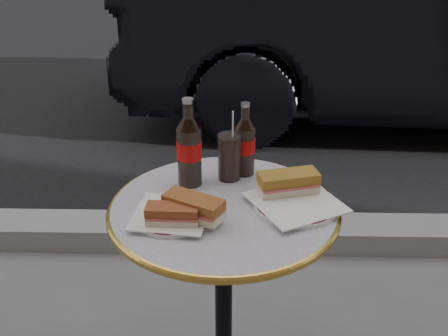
{
  "coord_description": "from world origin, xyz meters",
  "views": [
    {
      "loc": [
        0.03,
        -1.29,
        1.5
      ],
      "look_at": [
        0.0,
        0.05,
        0.82
      ],
      "focal_mm": 45.0,
      "sensor_mm": 36.0,
      "label": 1
    }
  ],
  "objects_px": {
    "plate_right": "(296,205)",
    "cola_bottle_right": "(245,139)",
    "plate_left": "(172,216)",
    "bistro_table": "(224,312)",
    "cola_bottle_left": "(189,142)",
    "cola_glass": "(229,157)",
    "parked_car": "(438,20)"
  },
  "relations": [
    {
      "from": "plate_right",
      "to": "cola_glass",
      "type": "relative_size",
      "value": 1.63
    },
    {
      "from": "cola_bottle_left",
      "to": "cola_bottle_right",
      "type": "height_order",
      "value": "cola_bottle_left"
    },
    {
      "from": "plate_left",
      "to": "cola_glass",
      "type": "xyz_separation_m",
      "value": [
        0.14,
        0.22,
        0.06
      ]
    },
    {
      "from": "plate_right",
      "to": "cola_glass",
      "type": "xyz_separation_m",
      "value": [
        -0.18,
        0.16,
        0.06
      ]
    },
    {
      "from": "plate_right",
      "to": "parked_car",
      "type": "distance_m",
      "value": 2.81
    },
    {
      "from": "bistro_table",
      "to": "cola_bottle_right",
      "type": "relative_size",
      "value": 3.3
    },
    {
      "from": "plate_left",
      "to": "bistro_table",
      "type": "bearing_deg",
      "value": 26.11
    },
    {
      "from": "bistro_table",
      "to": "plate_right",
      "type": "distance_m",
      "value": 0.42
    },
    {
      "from": "plate_right",
      "to": "cola_glass",
      "type": "bearing_deg",
      "value": 138.33
    },
    {
      "from": "cola_bottle_right",
      "to": "cola_bottle_left",
      "type": "bearing_deg",
      "value": -156.85
    },
    {
      "from": "cola_bottle_right",
      "to": "cola_glass",
      "type": "bearing_deg",
      "value": -143.43
    },
    {
      "from": "plate_left",
      "to": "parked_car",
      "type": "distance_m",
      "value": 3.02
    },
    {
      "from": "plate_right",
      "to": "cola_bottle_right",
      "type": "height_order",
      "value": "cola_bottle_right"
    },
    {
      "from": "plate_right",
      "to": "cola_bottle_right",
      "type": "relative_size",
      "value": 1.01
    },
    {
      "from": "cola_bottle_right",
      "to": "parked_car",
      "type": "bearing_deg",
      "value": 60.66
    },
    {
      "from": "cola_bottle_left",
      "to": "cola_glass",
      "type": "relative_size",
      "value": 1.87
    },
    {
      "from": "bistro_table",
      "to": "cola_glass",
      "type": "height_order",
      "value": "cola_glass"
    },
    {
      "from": "cola_bottle_right",
      "to": "cola_glass",
      "type": "xyz_separation_m",
      "value": [
        -0.04,
        -0.03,
        -0.04
      ]
    },
    {
      "from": "bistro_table",
      "to": "plate_left",
      "type": "xyz_separation_m",
      "value": [
        -0.13,
        -0.06,
        0.37
      ]
    },
    {
      "from": "plate_left",
      "to": "cola_bottle_right",
      "type": "xyz_separation_m",
      "value": [
        0.19,
        0.26,
        0.11
      ]
    },
    {
      "from": "plate_right",
      "to": "parked_car",
      "type": "xyz_separation_m",
      "value": [
        1.19,
        2.55,
        -0.05
      ]
    },
    {
      "from": "bistro_table",
      "to": "cola_glass",
      "type": "distance_m",
      "value": 0.46
    },
    {
      "from": "bistro_table",
      "to": "cola_bottle_left",
      "type": "distance_m",
      "value": 0.52
    },
    {
      "from": "bistro_table",
      "to": "cola_bottle_right",
      "type": "distance_m",
      "value": 0.52
    },
    {
      "from": "cola_bottle_right",
      "to": "parked_car",
      "type": "relative_size",
      "value": 0.05
    },
    {
      "from": "plate_left",
      "to": "parked_car",
      "type": "xyz_separation_m",
      "value": [
        1.51,
        2.61,
        -0.05
      ]
    },
    {
      "from": "bistro_table",
      "to": "parked_car",
      "type": "bearing_deg",
      "value": 61.53
    },
    {
      "from": "bistro_table",
      "to": "plate_left",
      "type": "distance_m",
      "value": 0.4
    },
    {
      "from": "bistro_table",
      "to": "plate_right",
      "type": "xyz_separation_m",
      "value": [
        0.19,
        -0.0,
        0.37
      ]
    },
    {
      "from": "parked_car",
      "to": "plate_right",
      "type": "bearing_deg",
      "value": 158.02
    },
    {
      "from": "cola_bottle_left",
      "to": "parked_car",
      "type": "xyz_separation_m",
      "value": [
        1.48,
        2.42,
        -0.17
      ]
    },
    {
      "from": "cola_glass",
      "to": "parked_car",
      "type": "xyz_separation_m",
      "value": [
        1.37,
        2.39,
        -0.11
      ]
    }
  ]
}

